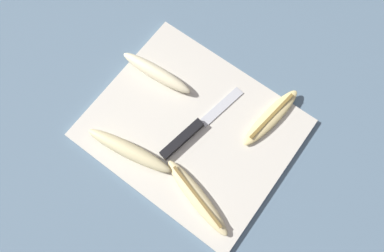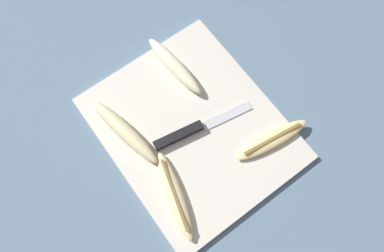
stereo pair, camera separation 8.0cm
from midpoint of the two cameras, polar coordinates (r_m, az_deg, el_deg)
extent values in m
plane|color=slate|center=(0.86, 2.64, -0.85)|extent=(4.00, 4.00, 0.00)
cube|color=beige|center=(0.86, 2.66, -0.72)|extent=(0.44, 0.37, 0.01)
cube|color=black|center=(0.83, 0.81, -2.08)|extent=(0.04, 0.12, 0.02)
cube|color=#B7BABF|center=(0.87, 7.94, 1.18)|extent=(0.04, 0.13, 0.00)
ellipsoid|color=beige|center=(0.80, 0.22, -10.94)|extent=(0.20, 0.09, 0.02)
cube|color=olive|center=(0.79, 0.23, -10.82)|extent=(0.15, 0.05, 0.00)
ellipsoid|color=beige|center=(0.89, -0.13, 8.85)|extent=(0.19, 0.05, 0.03)
ellipsoid|color=#EDD689|center=(0.86, 14.69, -2.43)|extent=(0.06, 0.19, 0.02)
cube|color=olive|center=(0.85, 14.84, -2.25)|extent=(0.03, 0.15, 0.00)
ellipsoid|color=beige|center=(0.83, -7.51, -1.25)|extent=(0.21, 0.07, 0.04)
camera|label=1|loc=(0.04, -87.24, 8.09)|focal=35.00mm
camera|label=2|loc=(0.04, 92.76, -8.09)|focal=35.00mm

